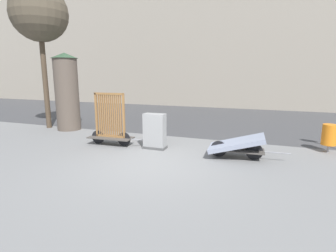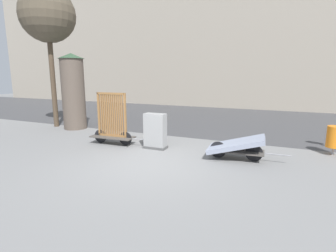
# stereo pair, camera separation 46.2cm
# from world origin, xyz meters

# --- Properties ---
(ground_plane) EXTENTS (60.00, 60.00, 0.00)m
(ground_plane) POSITION_xyz_m (0.00, 0.00, 0.00)
(ground_plane) COLOR slate
(road_strip) EXTENTS (56.00, 10.07, 0.01)m
(road_strip) POSITION_xyz_m (0.00, 8.48, 0.00)
(road_strip) COLOR #424244
(road_strip) RESTS_ON ground_plane
(building_facade) EXTENTS (48.00, 4.00, 13.54)m
(building_facade) POSITION_xyz_m (0.00, 15.52, 6.77)
(building_facade) COLOR #9E9384
(building_facade) RESTS_ON ground_plane
(bike_cart_with_bedframe) EXTENTS (2.31, 0.69, 1.86)m
(bike_cart_with_bedframe) POSITION_xyz_m (-2.18, 1.45, 0.67)
(bike_cart_with_bedframe) COLOR #4C4742
(bike_cart_with_bedframe) RESTS_ON ground_plane
(bike_cart_with_mattress) EXTENTS (2.33, 1.06, 0.75)m
(bike_cart_with_mattress) POSITION_xyz_m (2.19, 1.45, 0.42)
(bike_cart_with_mattress) COLOR #4C4742
(bike_cart_with_mattress) RESTS_ON ground_plane
(utility_cabinet) EXTENTS (0.79, 0.41, 1.19)m
(utility_cabinet) POSITION_xyz_m (-0.53, 1.57, 0.55)
(utility_cabinet) COLOR #4C4C4C
(utility_cabinet) RESTS_ON ground_plane
(trash_bin) EXTENTS (0.44, 0.44, 0.92)m
(trash_bin) POSITION_xyz_m (4.90, 3.10, 0.58)
(trash_bin) COLOR gray
(trash_bin) RESTS_ON ground_plane
(advertising_column) EXTENTS (1.15, 1.15, 3.42)m
(advertising_column) POSITION_xyz_m (-5.45, 3.10, 1.74)
(advertising_column) COLOR brown
(advertising_column) RESTS_ON ground_plane
(street_tree) EXTENTS (2.46, 2.46, 6.36)m
(street_tree) POSITION_xyz_m (-6.65, 3.10, 5.08)
(street_tree) COLOR #4C3D2D
(street_tree) RESTS_ON ground_plane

